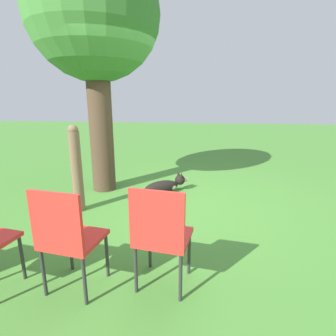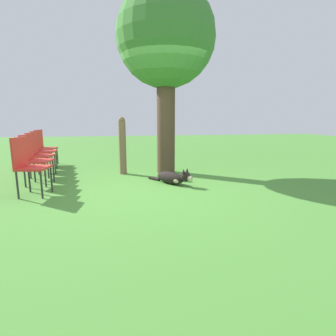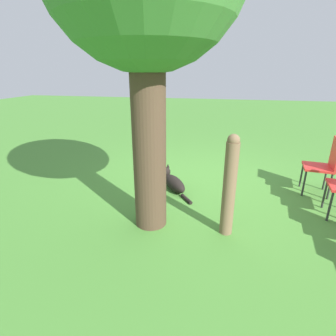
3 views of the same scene
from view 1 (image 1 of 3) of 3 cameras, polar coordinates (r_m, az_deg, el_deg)
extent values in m
plane|color=#478433|center=(4.16, 0.47, -7.68)|extent=(30.00, 30.00, 0.00)
cylinder|color=#4C3828|center=(4.71, -14.40, 9.08)|extent=(0.40, 0.40, 2.32)
sphere|color=#427F38|center=(4.88, -15.87, 29.82)|extent=(2.09, 2.09, 2.09)
ellipsoid|color=black|center=(4.55, -1.41, -4.20)|extent=(0.56, 0.65, 0.23)
ellipsoid|color=#C6B293|center=(4.63, 0.54, -3.99)|extent=(0.28, 0.29, 0.14)
sphere|color=black|center=(4.70, 2.61, -2.60)|extent=(0.25, 0.25, 0.18)
cylinder|color=#C6B293|center=(4.75, 3.68, -2.58)|extent=(0.11, 0.11, 0.08)
cone|color=black|center=(4.71, 2.31, -1.18)|extent=(0.06, 0.06, 0.08)
cone|color=black|center=(4.62, 2.95, -1.47)|extent=(0.06, 0.06, 0.08)
cylinder|color=black|center=(4.40, -6.48, -6.12)|extent=(0.22, 0.27, 0.06)
cylinder|color=brown|center=(3.95, -19.23, -0.88)|extent=(0.16, 0.16, 1.16)
sphere|color=brown|center=(3.84, -19.98, 7.84)|extent=(0.14, 0.14, 0.14)
cube|color=red|center=(2.31, -0.94, -14.76)|extent=(0.48, 0.49, 0.04)
cube|color=red|center=(2.03, -2.53, -11.15)|extent=(0.09, 0.44, 0.47)
cylinder|color=#2D2D2D|center=(2.62, -3.92, -16.76)|extent=(0.03, 0.03, 0.43)
cylinder|color=#2D2D2D|center=(2.54, 4.62, -17.93)|extent=(0.03, 0.03, 0.43)
cylinder|color=#2D2D2D|center=(2.34, -7.02, -21.10)|extent=(0.03, 0.03, 0.43)
cylinder|color=#2D2D2D|center=(2.25, 2.74, -22.72)|extent=(0.03, 0.03, 0.43)
cube|color=red|center=(2.41, -19.69, -14.38)|extent=(0.48, 0.49, 0.04)
cube|color=red|center=(2.16, -23.22, -10.72)|extent=(0.09, 0.44, 0.47)
cylinder|color=#2D2D2D|center=(2.74, -20.45, -16.21)|extent=(0.03, 0.03, 0.43)
cylinder|color=#2D2D2D|center=(2.56, -13.15, -18.00)|extent=(0.03, 0.03, 0.43)
cylinder|color=#2D2D2D|center=(2.51, -25.47, -19.86)|extent=(0.03, 0.03, 0.43)
cylinder|color=#2D2D2D|center=(2.31, -17.70, -22.35)|extent=(0.03, 0.03, 0.43)
cylinder|color=#2D2D2D|center=(2.79, -29.17, -16.68)|extent=(0.03, 0.03, 0.43)
camera|label=2|loc=(5.28, 58.06, 3.66)|focal=28.00mm
camera|label=3|loc=(5.82, -46.93, 13.34)|focal=28.00mm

